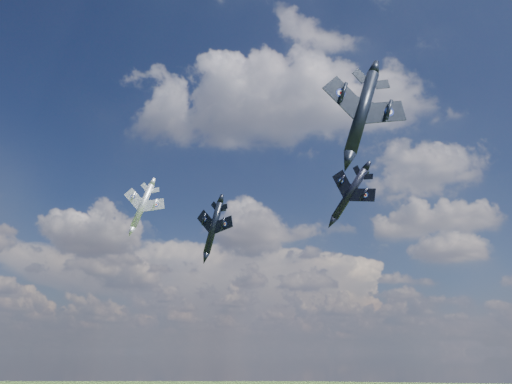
% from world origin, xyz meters
% --- Properties ---
extents(jet_lead_navy, '(14.58, 16.25, 5.61)m').
position_xyz_m(jet_lead_navy, '(-0.08, 20.83, 77.82)').
color(jet_lead_navy, black).
extents(jet_right_navy, '(16.94, 19.31, 6.81)m').
position_xyz_m(jet_right_navy, '(27.47, -8.81, 83.87)').
color(jet_right_navy, black).
extents(jet_high_navy, '(15.40, 18.03, 9.25)m').
position_xyz_m(jet_high_navy, '(24.99, 28.22, 85.07)').
color(jet_high_navy, black).
extents(jet_left_silver, '(11.75, 14.55, 5.75)m').
position_xyz_m(jet_left_silver, '(-16.74, 25.48, 84.33)').
color(jet_left_silver, '#92969C').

